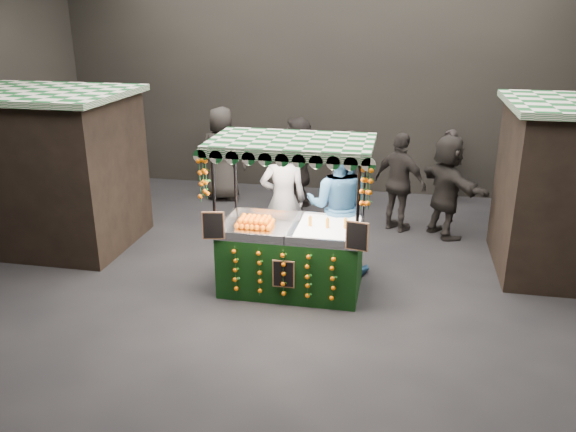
# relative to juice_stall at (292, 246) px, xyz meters

# --- Properties ---
(ground) EXTENTS (12.00, 12.00, 0.00)m
(ground) POSITION_rel_juice_stall_xyz_m (-0.01, -0.01, -0.68)
(ground) COLOR black
(ground) RESTS_ON ground
(market_hall) EXTENTS (12.10, 10.10, 5.05)m
(market_hall) POSITION_rel_juice_stall_xyz_m (-0.01, -0.01, 2.70)
(market_hall) COLOR black
(market_hall) RESTS_ON ground
(neighbour_stall_left) EXTENTS (3.00, 2.20, 2.60)m
(neighbour_stall_left) POSITION_rel_juice_stall_xyz_m (-4.41, 0.99, 0.63)
(neighbour_stall_left) COLOR black
(neighbour_stall_left) RESTS_ON ground
(juice_stall) EXTENTS (2.27, 1.33, 2.20)m
(juice_stall) POSITION_rel_juice_stall_xyz_m (0.00, 0.00, 0.00)
(juice_stall) COLOR black
(juice_stall) RESTS_ON ground
(vendor_grey) EXTENTS (0.83, 0.67, 1.99)m
(vendor_grey) POSITION_rel_juice_stall_xyz_m (-0.34, 1.03, 0.31)
(vendor_grey) COLOR gray
(vendor_grey) RESTS_ON ground
(vendor_blue) EXTENTS (1.07, 0.87, 2.08)m
(vendor_blue) POSITION_rel_juice_stall_xyz_m (0.56, 0.79, 0.36)
(vendor_blue) COLOR navy
(vendor_blue) RESTS_ON ground
(shopper_0) EXTENTS (0.56, 0.38, 1.51)m
(shopper_0) POSITION_rel_juice_stall_xyz_m (-4.28, 1.91, 0.07)
(shopper_0) COLOR #2B2623
(shopper_0) RESTS_ON ground
(shopper_1) EXTENTS (0.97, 0.93, 1.58)m
(shopper_1) POSITION_rel_juice_stall_xyz_m (3.53, 2.25, 0.11)
(shopper_1) COLOR #2B2623
(shopper_1) RESTS_ON ground
(shopper_2) EXTENTS (1.12, 0.94, 1.80)m
(shopper_2) POSITION_rel_juice_stall_xyz_m (1.44, 2.71, 0.22)
(shopper_2) COLOR black
(shopper_2) RESTS_ON ground
(shopper_3) EXTENTS (1.11, 1.08, 1.52)m
(shopper_3) POSITION_rel_juice_stall_xyz_m (0.39, 4.04, 0.08)
(shopper_3) COLOR black
(shopper_3) RESTS_ON ground
(shopper_4) EXTENTS (0.96, 0.63, 1.95)m
(shopper_4) POSITION_rel_juice_stall_xyz_m (-2.23, 3.85, 0.29)
(shopper_4) COLOR #2E2A25
(shopper_4) RESTS_ON ground
(shopper_5) EXTENTS (1.37, 1.71, 1.82)m
(shopper_5) POSITION_rel_juice_stall_xyz_m (2.24, 2.60, 0.23)
(shopper_5) COLOR black
(shopper_5) RESTS_ON ground
(shopper_6) EXTENTS (0.58, 0.66, 1.52)m
(shopper_6) POSITION_rel_juice_stall_xyz_m (2.37, 4.59, 0.08)
(shopper_6) COLOR black
(shopper_6) RESTS_ON ground
(shopper_7) EXTENTS (0.75, 1.78, 1.86)m
(shopper_7) POSITION_rel_juice_stall_xyz_m (-0.56, 3.50, 0.25)
(shopper_7) COLOR black
(shopper_7) RESTS_ON ground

